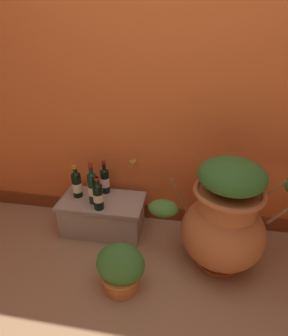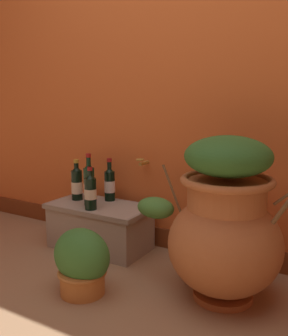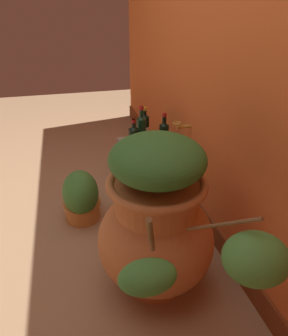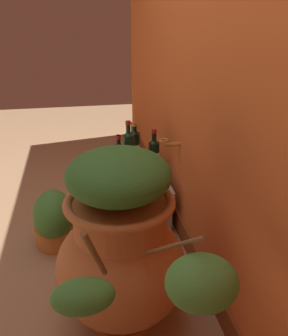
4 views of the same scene
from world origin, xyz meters
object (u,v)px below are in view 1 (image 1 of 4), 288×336
Objects in this scene: terracotta_urn at (226,219)px; wine_bottle_middle at (77,183)px; wine_bottle_right at (105,179)px; wine_bottle_back at (98,195)px; wine_bottle_left at (92,186)px; potted_shrub at (121,268)px.

terracotta_urn is 1.18m from wine_bottle_middle.
terracotta_urn is 1.00m from wine_bottle_right.
wine_bottle_right is 1.07× the size of wine_bottle_back.
wine_bottle_left is 0.17m from wine_bottle_right.
wine_bottle_right is 0.24m from wine_bottle_back.
terracotta_urn reaches higher than wine_bottle_right.
wine_bottle_middle reaches higher than potted_shrub.
terracotta_urn is at bearing -19.27° from wine_bottle_right.
terracotta_urn is 3.95× the size of wine_bottle_middle.
wine_bottle_right is (0.21, 0.10, 0.00)m from wine_bottle_middle.
wine_bottle_middle is 0.79m from potted_shrub.
potted_shrub is (0.50, -0.56, -0.25)m from wine_bottle_middle.
wine_bottle_back is (0.23, -0.14, 0.00)m from wine_bottle_middle.
wine_bottle_back is at bearing -85.12° from wine_bottle_right.
potted_shrub is at bearing -57.31° from wine_bottle_back.
wine_bottle_back is at bearing 122.69° from potted_shrub.
wine_bottle_back is at bearing -31.30° from wine_bottle_middle.
potted_shrub is at bearing -48.36° from wine_bottle_middle.
terracotta_urn reaches higher than wine_bottle_middle.
wine_bottle_left is at bearing -106.64° from wine_bottle_right.
wine_bottle_right is at bearing 94.88° from wine_bottle_back.
wine_bottle_back reaches higher than potted_shrub.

